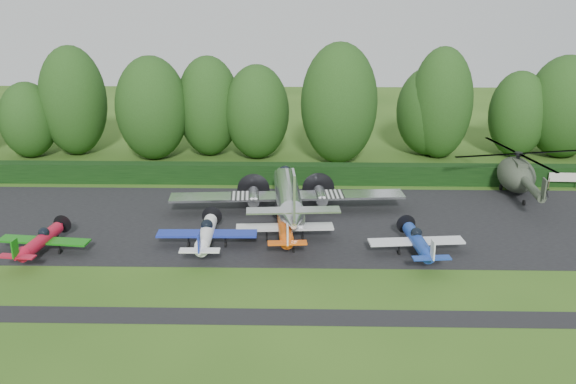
{
  "coord_description": "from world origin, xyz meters",
  "views": [
    {
      "loc": [
        1.63,
        -41.11,
        20.18
      ],
      "look_at": [
        0.51,
        10.81,
        2.5
      ],
      "focal_mm": 40.0,
      "sensor_mm": 36.0,
      "label": 1
    }
  ],
  "objects_px": {
    "light_plane_orange": "(285,227)",
    "helicopter": "(517,172)",
    "transport_plane": "(288,197)",
    "sign_board": "(564,178)",
    "light_plane_blue": "(418,242)",
    "light_plane_red": "(41,241)",
    "light_plane_white": "(206,234)"
  },
  "relations": [
    {
      "from": "transport_plane",
      "to": "light_plane_white",
      "type": "bearing_deg",
      "value": -126.97
    },
    {
      "from": "helicopter",
      "to": "light_plane_blue",
      "type": "bearing_deg",
      "value": -131.52
    },
    {
      "from": "light_plane_orange",
      "to": "helicopter",
      "type": "relative_size",
      "value": 0.54
    },
    {
      "from": "light_plane_red",
      "to": "light_plane_white",
      "type": "relative_size",
      "value": 0.91
    },
    {
      "from": "transport_plane",
      "to": "helicopter",
      "type": "xyz_separation_m",
      "value": [
        21.8,
        6.72,
        0.36
      ]
    },
    {
      "from": "light_plane_blue",
      "to": "helicopter",
      "type": "height_order",
      "value": "helicopter"
    },
    {
      "from": "light_plane_blue",
      "to": "helicopter",
      "type": "xyz_separation_m",
      "value": [
        11.85,
        14.7,
        1.06
      ]
    },
    {
      "from": "transport_plane",
      "to": "sign_board",
      "type": "bearing_deg",
      "value": 21.57
    },
    {
      "from": "light_plane_orange",
      "to": "sign_board",
      "type": "xyz_separation_m",
      "value": [
        27.2,
        13.97,
        -0.14
      ]
    },
    {
      "from": "light_plane_orange",
      "to": "sign_board",
      "type": "distance_m",
      "value": 30.58
    },
    {
      "from": "light_plane_blue",
      "to": "sign_board",
      "type": "distance_m",
      "value": 23.74
    },
    {
      "from": "light_plane_orange",
      "to": "light_plane_blue",
      "type": "height_order",
      "value": "light_plane_orange"
    },
    {
      "from": "sign_board",
      "to": "light_plane_white",
      "type": "bearing_deg",
      "value": -157.47
    },
    {
      "from": "transport_plane",
      "to": "sign_board",
      "type": "distance_m",
      "value": 28.39
    },
    {
      "from": "light_plane_red",
      "to": "light_plane_white",
      "type": "xyz_separation_m",
      "value": [
        12.33,
        1.35,
        0.12
      ]
    },
    {
      "from": "light_plane_white",
      "to": "helicopter",
      "type": "distance_m",
      "value": 31.16
    },
    {
      "from": "light_plane_red",
      "to": "light_plane_white",
      "type": "distance_m",
      "value": 12.41
    },
    {
      "from": "transport_plane",
      "to": "light_plane_orange",
      "type": "height_order",
      "value": "transport_plane"
    },
    {
      "from": "light_plane_red",
      "to": "light_plane_blue",
      "type": "height_order",
      "value": "light_plane_blue"
    },
    {
      "from": "transport_plane",
      "to": "sign_board",
      "type": "xyz_separation_m",
      "value": [
        27.09,
        8.45,
        -0.75
      ]
    },
    {
      "from": "transport_plane",
      "to": "light_plane_orange",
      "type": "distance_m",
      "value": 5.56
    },
    {
      "from": "light_plane_red",
      "to": "light_plane_blue",
      "type": "distance_m",
      "value": 28.44
    },
    {
      "from": "light_plane_orange",
      "to": "light_plane_blue",
      "type": "bearing_deg",
      "value": -9.58
    },
    {
      "from": "light_plane_blue",
      "to": "transport_plane",
      "type": "bearing_deg",
      "value": 146.97
    },
    {
      "from": "transport_plane",
      "to": "helicopter",
      "type": "height_order",
      "value": "transport_plane"
    },
    {
      "from": "light_plane_white",
      "to": "helicopter",
      "type": "xyz_separation_m",
      "value": [
        27.95,
        13.73,
        0.98
      ]
    },
    {
      "from": "light_plane_orange",
      "to": "helicopter",
      "type": "xyz_separation_m",
      "value": [
        21.91,
        12.24,
        0.98
      ]
    },
    {
      "from": "light_plane_blue",
      "to": "helicopter",
      "type": "bearing_deg",
      "value": 56.8
    },
    {
      "from": "light_plane_white",
      "to": "sign_board",
      "type": "xyz_separation_m",
      "value": [
        33.24,
        15.46,
        -0.14
      ]
    },
    {
      "from": "transport_plane",
      "to": "light_plane_orange",
      "type": "bearing_deg",
      "value": -86.84
    },
    {
      "from": "light_plane_blue",
      "to": "sign_board",
      "type": "bearing_deg",
      "value": 49.46
    },
    {
      "from": "light_plane_blue",
      "to": "light_plane_red",
      "type": "bearing_deg",
      "value": -173.53
    }
  ]
}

